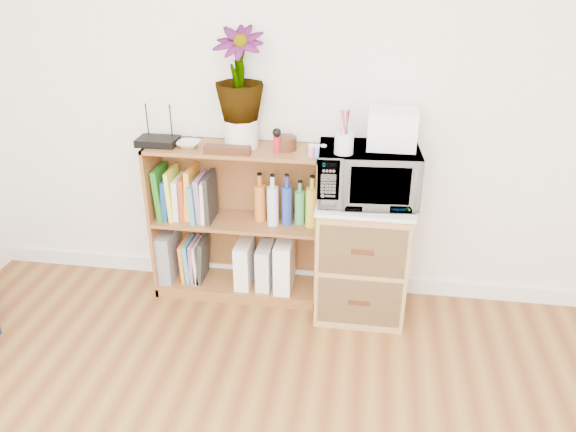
# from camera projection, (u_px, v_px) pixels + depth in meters

# --- Properties ---
(skirting_board) EXTENTS (4.00, 0.02, 0.10)m
(skirting_board) POSITION_uv_depth(u_px,v_px,m) (298.00, 276.00, 3.60)
(skirting_board) COLOR white
(skirting_board) RESTS_ON ground
(bookshelf) EXTENTS (1.00, 0.30, 0.95)m
(bookshelf) POSITION_uv_depth(u_px,v_px,m) (237.00, 223.00, 3.34)
(bookshelf) COLOR brown
(bookshelf) RESTS_ON ground
(wicker_unit) EXTENTS (0.50, 0.45, 0.70)m
(wicker_unit) POSITION_uv_depth(u_px,v_px,m) (362.00, 257.00, 3.22)
(wicker_unit) COLOR #9E7542
(wicker_unit) RESTS_ON ground
(microwave) EXTENTS (0.55, 0.39, 0.29)m
(microwave) POSITION_uv_depth(u_px,v_px,m) (368.00, 174.00, 2.99)
(microwave) COLOR white
(microwave) RESTS_ON wicker_unit
(pen_cup) EXTENTS (0.10, 0.10, 0.11)m
(pen_cup) POSITION_uv_depth(u_px,v_px,m) (344.00, 143.00, 2.83)
(pen_cup) COLOR silver
(pen_cup) RESTS_ON microwave
(small_appliance) EXTENTS (0.25, 0.21, 0.20)m
(small_appliance) POSITION_uv_depth(u_px,v_px,m) (392.00, 129.00, 2.90)
(small_appliance) COLOR white
(small_appliance) RESTS_ON microwave
(router) EXTENTS (0.22, 0.15, 0.04)m
(router) POSITION_uv_depth(u_px,v_px,m) (158.00, 141.00, 3.16)
(router) COLOR black
(router) RESTS_ON bookshelf
(white_bowl) EXTENTS (0.13, 0.13, 0.03)m
(white_bowl) POSITION_uv_depth(u_px,v_px,m) (189.00, 144.00, 3.13)
(white_bowl) COLOR silver
(white_bowl) RESTS_ON bookshelf
(plant_pot) EXTENTS (0.19, 0.19, 0.16)m
(plant_pot) POSITION_uv_depth(u_px,v_px,m) (241.00, 133.00, 3.11)
(plant_pot) COLOR silver
(plant_pot) RESTS_ON bookshelf
(potted_plant) EXTENTS (0.27, 0.27, 0.49)m
(potted_plant) POSITION_uv_depth(u_px,v_px,m) (239.00, 74.00, 2.96)
(potted_plant) COLOR #437B31
(potted_plant) RESTS_ON plant_pot
(trinket_box) EXTENTS (0.25, 0.06, 0.04)m
(trinket_box) POSITION_uv_depth(u_px,v_px,m) (227.00, 150.00, 3.03)
(trinket_box) COLOR #371E0F
(trinket_box) RESTS_ON bookshelf
(kokeshi_doll) EXTENTS (0.04, 0.04, 0.09)m
(kokeshi_doll) POSITION_uv_depth(u_px,v_px,m) (277.00, 144.00, 3.04)
(kokeshi_doll) COLOR #B11521
(kokeshi_doll) RESTS_ON bookshelf
(wooden_bowl) EXTENTS (0.12, 0.12, 0.07)m
(wooden_bowl) POSITION_uv_depth(u_px,v_px,m) (285.00, 143.00, 3.08)
(wooden_bowl) COLOR #3D1E10
(wooden_bowl) RESTS_ON bookshelf
(paint_jars) EXTENTS (0.12, 0.04, 0.06)m
(paint_jars) POSITION_uv_depth(u_px,v_px,m) (317.00, 152.00, 2.97)
(paint_jars) COLOR pink
(paint_jars) RESTS_ON bookshelf
(file_box) EXTENTS (0.09, 0.25, 0.32)m
(file_box) POSITION_uv_depth(u_px,v_px,m) (169.00, 254.00, 3.51)
(file_box) COLOR gray
(file_box) RESTS_ON bookshelf
(magazine_holder_left) EXTENTS (0.09, 0.23, 0.28)m
(magazine_holder_left) POSITION_uv_depth(u_px,v_px,m) (245.00, 263.00, 3.44)
(magazine_holder_left) COLOR white
(magazine_holder_left) RESTS_ON bookshelf
(magazine_holder_mid) EXTENTS (0.08, 0.21, 0.27)m
(magazine_holder_mid) POSITION_uv_depth(u_px,v_px,m) (265.00, 265.00, 3.42)
(magazine_holder_mid) COLOR silver
(magazine_holder_mid) RESTS_ON bookshelf
(magazine_holder_right) EXTENTS (0.10, 0.25, 0.32)m
(magazine_holder_right) POSITION_uv_depth(u_px,v_px,m) (284.00, 264.00, 3.40)
(magazine_holder_right) COLOR white
(magazine_holder_right) RESTS_ON bookshelf
(cookbooks) EXTENTS (0.33, 0.20, 0.31)m
(cookbooks) POSITION_uv_depth(u_px,v_px,m) (186.00, 195.00, 3.31)
(cookbooks) COLOR #20691C
(cookbooks) RESTS_ON bookshelf
(liquor_bottles) EXTENTS (0.46, 0.07, 0.30)m
(liquor_bottles) POSITION_uv_depth(u_px,v_px,m) (292.00, 201.00, 3.22)
(liquor_bottles) COLOR #C16724
(liquor_bottles) RESTS_ON bookshelf
(lower_books) EXTENTS (0.16, 0.19, 0.28)m
(lower_books) POSITION_uv_depth(u_px,v_px,m) (195.00, 259.00, 3.49)
(lower_books) COLOR orange
(lower_books) RESTS_ON bookshelf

